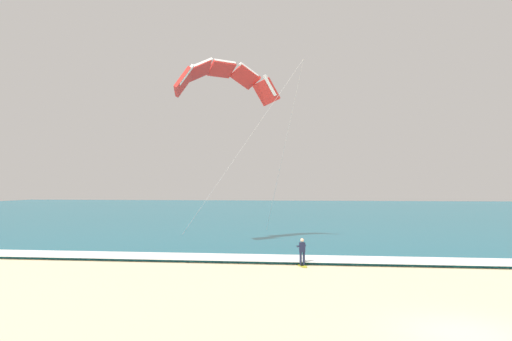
% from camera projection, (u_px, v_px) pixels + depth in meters
% --- Properties ---
extents(ground_plane, '(200.00, 200.00, 0.00)m').
position_uv_depth(ground_plane, '(463.00, 333.00, 15.59)').
color(ground_plane, beige).
extents(sea, '(200.00, 120.00, 0.20)m').
position_uv_depth(sea, '(339.00, 211.00, 88.00)').
color(sea, '#146075').
rests_on(sea, ground).
extents(surf_foam, '(200.00, 2.92, 0.04)m').
position_uv_depth(surf_foam, '(392.00, 260.00, 29.45)').
color(surf_foam, white).
rests_on(surf_foam, sea).
extents(surfboard, '(0.85, 1.47, 0.09)m').
position_uv_depth(surfboard, '(302.00, 266.00, 28.56)').
color(surfboard, yellow).
rests_on(surfboard, ground).
extents(kitesurfer, '(0.63, 0.62, 1.69)m').
position_uv_depth(kitesurfer, '(302.00, 251.00, 28.61)').
color(kitesurfer, '#191E38').
rests_on(kitesurfer, ground).
extents(kite_primary, '(10.01, 10.82, 13.90)m').
position_uv_depth(kite_primary, '(225.00, 78.00, 38.13)').
color(kite_primary, red).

